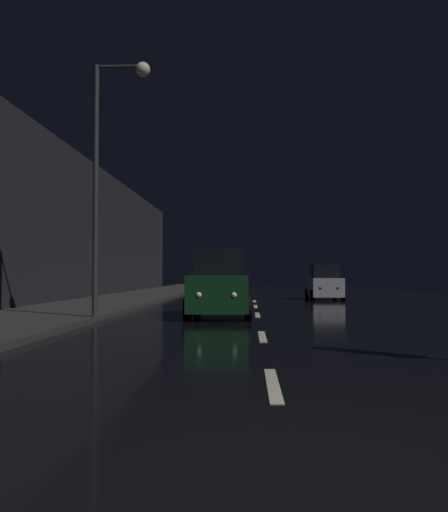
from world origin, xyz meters
The scene contains 7 objects.
ground centered at (0.00, 24.50, -0.01)m, with size 26.31×84.00×0.02m, color black.
sidewalk_left centered at (-6.95, 24.50, 0.07)m, with size 4.40×84.00×0.15m, color #33302D.
building_facade_left centered at (-9.55, 21.00, 3.89)m, with size 0.80×63.00×7.79m, color black.
lane_centerline centered at (0.00, 14.25, 0.01)m, with size 0.16×23.92×0.01m.
streetlamp_overhead centered at (-4.42, 12.11, 5.08)m, with size 1.70×0.44×7.74m.
car_approaching_headlights centered at (-1.24, 14.19, 1.03)m, with size 2.06×4.45×2.24m.
car_parked_right_far centered at (3.85, 26.59, 0.89)m, with size 1.79×3.88×1.96m.
Camera 1 is at (-0.31, -4.13, 1.40)m, focal length 38.95 mm.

